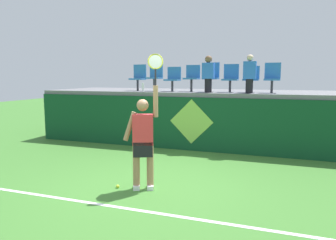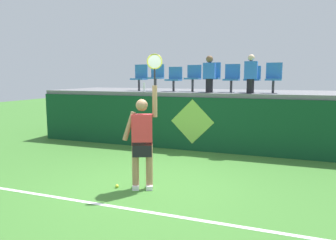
{
  "view_description": "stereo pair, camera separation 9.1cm",
  "coord_description": "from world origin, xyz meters",
  "px_view_note": "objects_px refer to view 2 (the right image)",
  "views": [
    {
      "loc": [
        2.39,
        -5.53,
        2.11
      ],
      "look_at": [
        -0.02,
        1.15,
        1.15
      ],
      "focal_mm": 34.35,
      "sensor_mm": 36.0,
      "label": 1
    },
    {
      "loc": [
        2.48,
        -5.5,
        2.11
      ],
      "look_at": [
        -0.02,
        1.15,
        1.15
      ],
      "focal_mm": 34.35,
      "sensor_mm": 36.0,
      "label": 2
    }
  ],
  "objects_px": {
    "tennis_player": "(142,139)",
    "stadium_chair_0": "(140,76)",
    "spectator_0": "(209,73)",
    "tennis_ball": "(117,186)",
    "stadium_chair_4": "(212,76)",
    "stadium_chair_3": "(193,77)",
    "stadium_chair_6": "(252,78)",
    "stadium_chair_2": "(174,78)",
    "stadium_chair_1": "(156,76)",
    "stadium_chair_7": "(274,76)",
    "stadium_chair_5": "(232,77)",
    "spectator_1": "(251,73)",
    "water_bottle": "(144,87)"
  },
  "relations": [
    {
      "from": "stadium_chair_2",
      "to": "stadium_chair_4",
      "type": "relative_size",
      "value": 0.87
    },
    {
      "from": "stadium_chair_3",
      "to": "tennis_ball",
      "type": "bearing_deg",
      "value": -93.15
    },
    {
      "from": "stadium_chair_2",
      "to": "stadium_chair_7",
      "type": "bearing_deg",
      "value": 0.13
    },
    {
      "from": "water_bottle",
      "to": "stadium_chair_1",
      "type": "bearing_deg",
      "value": 76.95
    },
    {
      "from": "tennis_ball",
      "to": "stadium_chair_7",
      "type": "relative_size",
      "value": 0.08
    },
    {
      "from": "stadium_chair_1",
      "to": "stadium_chair_5",
      "type": "distance_m",
      "value": 2.4
    },
    {
      "from": "stadium_chair_5",
      "to": "stadium_chair_1",
      "type": "bearing_deg",
      "value": -179.92
    },
    {
      "from": "stadium_chair_5",
      "to": "stadium_chair_6",
      "type": "relative_size",
      "value": 1.08
    },
    {
      "from": "stadium_chair_4",
      "to": "stadium_chair_6",
      "type": "xyz_separation_m",
      "value": [
        1.17,
        -0.01,
        -0.06
      ]
    },
    {
      "from": "stadium_chair_4",
      "to": "stadium_chair_7",
      "type": "height_order",
      "value": "stadium_chair_4"
    },
    {
      "from": "tennis_player",
      "to": "stadium_chair_5",
      "type": "relative_size",
      "value": 3.05
    },
    {
      "from": "stadium_chair_1",
      "to": "stadium_chair_7",
      "type": "height_order",
      "value": "stadium_chair_7"
    },
    {
      "from": "stadium_chair_0",
      "to": "stadium_chair_3",
      "type": "relative_size",
      "value": 1.04
    },
    {
      "from": "stadium_chair_6",
      "to": "tennis_player",
      "type": "bearing_deg",
      "value": -109.82
    },
    {
      "from": "stadium_chair_4",
      "to": "stadium_chair_6",
      "type": "height_order",
      "value": "stadium_chair_4"
    },
    {
      "from": "stadium_chair_7",
      "to": "stadium_chair_3",
      "type": "bearing_deg",
      "value": -179.83
    },
    {
      "from": "stadium_chair_6",
      "to": "stadium_chair_7",
      "type": "distance_m",
      "value": 0.58
    },
    {
      "from": "stadium_chair_0",
      "to": "spectator_1",
      "type": "xyz_separation_m",
      "value": [
        3.57,
        -0.46,
        0.08
      ]
    },
    {
      "from": "tennis_player",
      "to": "stadium_chair_2",
      "type": "bearing_deg",
      "value": 101.56
    },
    {
      "from": "water_bottle",
      "to": "stadium_chair_7",
      "type": "relative_size",
      "value": 0.32
    },
    {
      "from": "tennis_ball",
      "to": "stadium_chair_4",
      "type": "relative_size",
      "value": 0.08
    },
    {
      "from": "tennis_ball",
      "to": "stadium_chair_5",
      "type": "xyz_separation_m",
      "value": [
        1.41,
        4.35,
        2.07
      ]
    },
    {
      "from": "stadium_chair_2",
      "to": "stadium_chair_7",
      "type": "xyz_separation_m",
      "value": [
        2.96,
        0.01,
        0.04
      ]
    },
    {
      "from": "stadium_chair_3",
      "to": "spectator_0",
      "type": "height_order",
      "value": "spectator_0"
    },
    {
      "from": "stadium_chair_1",
      "to": "stadium_chair_0",
      "type": "bearing_deg",
      "value": 179.56
    },
    {
      "from": "stadium_chair_3",
      "to": "spectator_1",
      "type": "distance_m",
      "value": 1.82
    },
    {
      "from": "tennis_player",
      "to": "stadium_chair_4",
      "type": "distance_m",
      "value": 4.39
    },
    {
      "from": "water_bottle",
      "to": "spectator_0",
      "type": "height_order",
      "value": "spectator_0"
    },
    {
      "from": "stadium_chair_4",
      "to": "spectator_0",
      "type": "xyz_separation_m",
      "value": [
        0.0,
        -0.41,
        0.07
      ]
    },
    {
      "from": "stadium_chair_1",
      "to": "stadium_chair_3",
      "type": "height_order",
      "value": "stadium_chair_1"
    },
    {
      "from": "stadium_chair_2",
      "to": "stadium_chair_3",
      "type": "distance_m",
      "value": 0.62
    },
    {
      "from": "stadium_chair_6",
      "to": "stadium_chair_2",
      "type": "bearing_deg",
      "value": 179.95
    },
    {
      "from": "stadium_chair_0",
      "to": "stadium_chair_7",
      "type": "bearing_deg",
      "value": 0.01
    },
    {
      "from": "stadium_chair_2",
      "to": "stadium_chair_4",
      "type": "xyz_separation_m",
      "value": [
        1.21,
        0.01,
        0.07
      ]
    },
    {
      "from": "water_bottle",
      "to": "spectator_0",
      "type": "bearing_deg",
      "value": 6.02
    },
    {
      "from": "stadium_chair_7",
      "to": "spectator_1",
      "type": "relative_size",
      "value": 0.81
    },
    {
      "from": "stadium_chair_0",
      "to": "stadium_chair_6",
      "type": "height_order",
      "value": "stadium_chair_0"
    },
    {
      "from": "stadium_chair_4",
      "to": "stadium_chair_5",
      "type": "height_order",
      "value": "stadium_chair_4"
    },
    {
      "from": "tennis_player",
      "to": "stadium_chair_5",
      "type": "bearing_deg",
      "value": 77.59
    },
    {
      "from": "water_bottle",
      "to": "stadium_chair_0",
      "type": "relative_size",
      "value": 0.32
    },
    {
      "from": "tennis_ball",
      "to": "stadium_chair_2",
      "type": "distance_m",
      "value": 4.82
    },
    {
      "from": "tennis_player",
      "to": "stadium_chair_0",
      "type": "height_order",
      "value": "tennis_player"
    },
    {
      "from": "stadium_chair_4",
      "to": "spectator_0",
      "type": "bearing_deg",
      "value": -90.0
    },
    {
      "from": "spectator_0",
      "to": "stadium_chair_6",
      "type": "bearing_deg",
      "value": 19.17
    },
    {
      "from": "tennis_ball",
      "to": "stadium_chair_3",
      "type": "bearing_deg",
      "value": 86.85
    },
    {
      "from": "tennis_player",
      "to": "stadium_chair_6",
      "type": "relative_size",
      "value": 3.29
    },
    {
      "from": "spectator_0",
      "to": "tennis_ball",
      "type": "bearing_deg",
      "value": -101.95
    },
    {
      "from": "stadium_chair_5",
      "to": "spectator_1",
      "type": "xyz_separation_m",
      "value": [
        0.59,
        -0.46,
        0.1
      ]
    },
    {
      "from": "stadium_chair_0",
      "to": "stadium_chair_3",
      "type": "bearing_deg",
      "value": -0.2
    },
    {
      "from": "stadium_chair_0",
      "to": "stadium_chair_5",
      "type": "xyz_separation_m",
      "value": [
        2.98,
        -0.0,
        -0.01
      ]
    }
  ]
}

